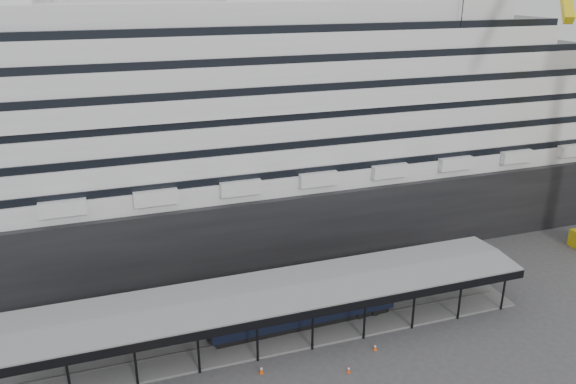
% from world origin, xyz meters
% --- Properties ---
extents(ground, '(200.00, 200.00, 0.00)m').
position_xyz_m(ground, '(0.00, 0.00, 0.00)').
color(ground, '#3C3C3E').
rests_on(ground, ground).
extents(cruise_ship, '(130.00, 30.00, 43.90)m').
position_xyz_m(cruise_ship, '(0.05, 32.00, 18.35)').
color(cruise_ship, black).
rests_on(cruise_ship, ground).
extents(platform_canopy, '(56.00, 9.18, 5.30)m').
position_xyz_m(platform_canopy, '(0.00, 5.00, 2.36)').
color(platform_canopy, slate).
rests_on(platform_canopy, ground).
extents(pullman_carriage, '(20.79, 3.23, 20.35)m').
position_xyz_m(pullman_carriage, '(3.43, 5.00, 2.49)').
color(pullman_carriage, black).
rests_on(pullman_carriage, ground).
extents(traffic_cone_left, '(0.44, 0.44, 0.79)m').
position_xyz_m(traffic_cone_left, '(-3.08, -1.03, 0.39)').
color(traffic_cone_left, '#DE4F0C').
rests_on(traffic_cone_left, ground).
extents(traffic_cone_mid, '(0.36, 0.36, 0.67)m').
position_xyz_m(traffic_cone_mid, '(4.90, -3.60, 0.34)').
color(traffic_cone_mid, '#E2470C').
rests_on(traffic_cone_mid, ground).
extents(traffic_cone_right, '(0.37, 0.37, 0.70)m').
position_xyz_m(traffic_cone_right, '(8.90, -1.29, 0.35)').
color(traffic_cone_right, '#EF500D').
rests_on(traffic_cone_right, ground).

